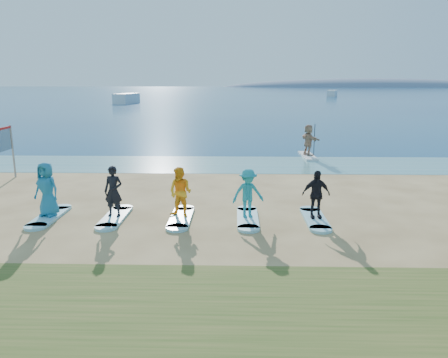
{
  "coord_description": "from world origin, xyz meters",
  "views": [
    {
      "loc": [
        1.58,
        -13.19,
        4.55
      ],
      "look_at": [
        1.17,
        2.0,
        1.1
      ],
      "focal_mm": 35.0,
      "sensor_mm": 36.0,
      "label": 1
    }
  ],
  "objects_px": {
    "paddleboarder": "(308,140)",
    "surfboard_0": "(49,217)",
    "surfboard_2": "(181,218)",
    "student_2": "(180,192)",
    "student_4": "(316,194)",
    "student_3": "(248,193)",
    "boat_offshore_b": "(332,96)",
    "surfboard_1": "(115,217)",
    "boat_offshore_a": "(127,103)",
    "surfboard_4": "(315,219)",
    "surfboard_3": "(248,218)",
    "paddleboard": "(308,156)",
    "student_1": "(113,191)",
    "student_0": "(47,189)"
  },
  "relations": [
    {
      "from": "boat_offshore_b",
      "to": "surfboard_2",
      "type": "distance_m",
      "value": 117.61
    },
    {
      "from": "surfboard_3",
      "to": "surfboard_4",
      "type": "relative_size",
      "value": 1.0
    },
    {
      "from": "boat_offshore_a",
      "to": "student_2",
      "type": "relative_size",
      "value": 4.31
    },
    {
      "from": "boat_offshore_a",
      "to": "student_3",
      "type": "distance_m",
      "value": 76.95
    },
    {
      "from": "surfboard_0",
      "to": "surfboard_4",
      "type": "relative_size",
      "value": 1.0
    },
    {
      "from": "paddleboarder",
      "to": "boat_offshore_b",
      "type": "distance_m",
      "value": 104.19
    },
    {
      "from": "surfboard_2",
      "to": "student_4",
      "type": "bearing_deg",
      "value": 0.0
    },
    {
      "from": "surfboard_2",
      "to": "student_2",
      "type": "xyz_separation_m",
      "value": [
        0.0,
        0.0,
        0.88
      ]
    },
    {
      "from": "paddleboarder",
      "to": "surfboard_4",
      "type": "relative_size",
      "value": 0.84
    },
    {
      "from": "student_2",
      "to": "student_3",
      "type": "height_order",
      "value": "student_2"
    },
    {
      "from": "boat_offshore_b",
      "to": "student_1",
      "type": "distance_m",
      "value": 118.19
    },
    {
      "from": "student_1",
      "to": "surfboard_3",
      "type": "distance_m",
      "value": 4.56
    },
    {
      "from": "surfboard_0",
      "to": "surfboard_1",
      "type": "relative_size",
      "value": 1.0
    },
    {
      "from": "paddleboard",
      "to": "surfboard_4",
      "type": "relative_size",
      "value": 1.36
    },
    {
      "from": "surfboard_0",
      "to": "surfboard_2",
      "type": "bearing_deg",
      "value": 0.0
    },
    {
      "from": "paddleboarder",
      "to": "student_3",
      "type": "distance_m",
      "value": 12.93
    },
    {
      "from": "boat_offshore_a",
      "to": "surfboard_3",
      "type": "relative_size",
      "value": 3.28
    },
    {
      "from": "boat_offshore_b",
      "to": "surfboard_3",
      "type": "xyz_separation_m",
      "value": [
        -27.13,
        -113.88,
        0.04
      ]
    },
    {
      "from": "student_0",
      "to": "surfboard_3",
      "type": "height_order",
      "value": "student_0"
    },
    {
      "from": "boat_offshore_b",
      "to": "surfboard_3",
      "type": "height_order",
      "value": "boat_offshore_b"
    },
    {
      "from": "student_3",
      "to": "surfboard_3",
      "type": "bearing_deg",
      "value": 0.0
    },
    {
      "from": "student_2",
      "to": "surfboard_4",
      "type": "height_order",
      "value": "student_2"
    },
    {
      "from": "boat_offshore_a",
      "to": "boat_offshore_b",
      "type": "relative_size",
      "value": 1.32
    },
    {
      "from": "paddleboarder",
      "to": "surfboard_0",
      "type": "height_order",
      "value": "paddleboarder"
    },
    {
      "from": "student_0",
      "to": "surfboard_4",
      "type": "height_order",
      "value": "student_0"
    },
    {
      "from": "student_0",
      "to": "surfboard_4",
      "type": "relative_size",
      "value": 0.83
    },
    {
      "from": "boat_offshore_a",
      "to": "student_4",
      "type": "height_order",
      "value": "student_4"
    },
    {
      "from": "surfboard_2",
      "to": "student_4",
      "type": "height_order",
      "value": "student_4"
    },
    {
      "from": "paddleboard",
      "to": "surfboard_2",
      "type": "relative_size",
      "value": 1.36
    },
    {
      "from": "boat_offshore_b",
      "to": "student_0",
      "type": "bearing_deg",
      "value": -86.62
    },
    {
      "from": "surfboard_1",
      "to": "surfboard_2",
      "type": "xyz_separation_m",
      "value": [
        2.24,
        0.0,
        0.0
      ]
    },
    {
      "from": "student_1",
      "to": "student_2",
      "type": "bearing_deg",
      "value": 8.59
    },
    {
      "from": "student_2",
      "to": "surfboard_4",
      "type": "relative_size",
      "value": 0.76
    },
    {
      "from": "student_0",
      "to": "surfboard_2",
      "type": "relative_size",
      "value": 0.83
    },
    {
      "from": "paddleboard",
      "to": "student_1",
      "type": "distance_m",
      "value": 14.95
    },
    {
      "from": "surfboard_1",
      "to": "surfboard_3",
      "type": "distance_m",
      "value": 4.47
    },
    {
      "from": "student_0",
      "to": "student_1",
      "type": "xyz_separation_m",
      "value": [
        2.24,
        0.0,
        -0.06
      ]
    },
    {
      "from": "boat_offshore_b",
      "to": "surfboard_1",
      "type": "relative_size",
      "value": 2.48
    },
    {
      "from": "student_2",
      "to": "surfboard_3",
      "type": "bearing_deg",
      "value": 22.2
    },
    {
      "from": "paddleboarder",
      "to": "surfboard_0",
      "type": "distance_m",
      "value": 16.32
    },
    {
      "from": "boat_offshore_a",
      "to": "surfboard_0",
      "type": "distance_m",
      "value": 75.29
    },
    {
      "from": "student_3",
      "to": "student_4",
      "type": "xyz_separation_m",
      "value": [
        2.24,
        0.0,
        -0.02
      ]
    },
    {
      "from": "surfboard_0",
      "to": "student_2",
      "type": "height_order",
      "value": "student_2"
    },
    {
      "from": "student_4",
      "to": "surfboard_4",
      "type": "bearing_deg",
      "value": 0.0
    },
    {
      "from": "paddleboard",
      "to": "student_0",
      "type": "distance_m",
      "value": 16.32
    },
    {
      "from": "boat_offshore_a",
      "to": "surfboard_0",
      "type": "relative_size",
      "value": 3.28
    },
    {
      "from": "student_2",
      "to": "surfboard_3",
      "type": "relative_size",
      "value": 0.76
    },
    {
      "from": "student_2",
      "to": "student_4",
      "type": "height_order",
      "value": "student_2"
    },
    {
      "from": "boat_offshore_b",
      "to": "surfboard_4",
      "type": "relative_size",
      "value": 2.48
    },
    {
      "from": "paddleboard",
      "to": "student_2",
      "type": "xyz_separation_m",
      "value": [
        -6.21,
        -12.3,
        0.87
      ]
    }
  ]
}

